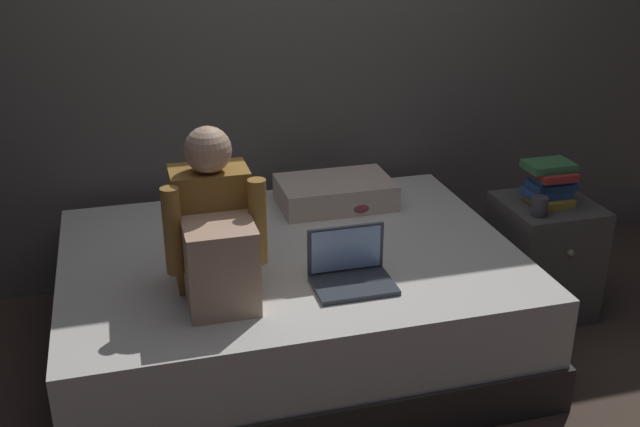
{
  "coord_description": "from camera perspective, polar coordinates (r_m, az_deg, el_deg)",
  "views": [
    {
      "loc": [
        -0.86,
        -2.62,
        1.98
      ],
      "look_at": [
        -0.12,
        0.1,
        0.77
      ],
      "focal_mm": 42.54,
      "sensor_mm": 36.0,
      "label": 1
    }
  ],
  "objects": [
    {
      "name": "ground_plane",
      "position": [
        3.4,
        2.38,
        -12.41
      ],
      "size": [
        8.0,
        8.0,
        0.0
      ],
      "primitive_type": "plane",
      "color": "#47382D"
    },
    {
      "name": "wall_back",
      "position": [
        3.97,
        -2.7,
        14.12
      ],
      "size": [
        5.6,
        0.1,
        2.7
      ],
      "primitive_type": "cube",
      "color": "#605B56",
      "rests_on": "ground_plane"
    },
    {
      "name": "bed",
      "position": [
        3.46,
        -2.25,
        -6.68
      ],
      "size": [
        2.0,
        1.5,
        0.52
      ],
      "color": "#332D2B",
      "rests_on": "ground_plane"
    },
    {
      "name": "nightstand",
      "position": [
        3.93,
        16.38,
        -3.15
      ],
      "size": [
        0.44,
        0.46,
        0.58
      ],
      "color": "#474442",
      "rests_on": "ground_plane"
    },
    {
      "name": "person_sitting",
      "position": [
        2.93,
        -7.92,
        -1.45
      ],
      "size": [
        0.39,
        0.44,
        0.66
      ],
      "color": "olive",
      "rests_on": "bed"
    },
    {
      "name": "laptop",
      "position": [
        3.05,
        2.3,
        -4.29
      ],
      "size": [
        0.32,
        0.23,
        0.22
      ],
      "color": "#333842",
      "rests_on": "bed"
    },
    {
      "name": "pillow",
      "position": [
        3.79,
        1.14,
        1.6
      ],
      "size": [
        0.56,
        0.36,
        0.13
      ],
      "primitive_type": "cube",
      "color": "beige",
      "rests_on": "bed"
    },
    {
      "name": "book_stack",
      "position": [
        3.77,
        16.94,
        2.23
      ],
      "size": [
        0.24,
        0.18,
        0.21
      ],
      "color": "gold",
      "rests_on": "nightstand"
    },
    {
      "name": "mug",
      "position": [
        3.64,
        16.18,
        0.53
      ],
      "size": [
        0.08,
        0.08,
        0.09
      ],
      "primitive_type": "cylinder",
      "color": "#3D3D42",
      "rests_on": "nightstand"
    },
    {
      "name": "clothes_pile",
      "position": [
        3.74,
        2.41,
        1.02
      ],
      "size": [
        0.18,
        0.22,
        0.1
      ],
      "color": "#4C6B56",
      "rests_on": "bed"
    }
  ]
}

